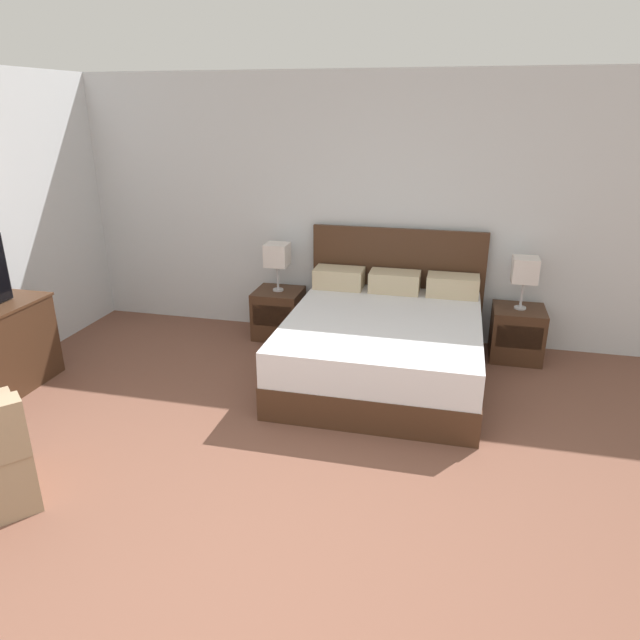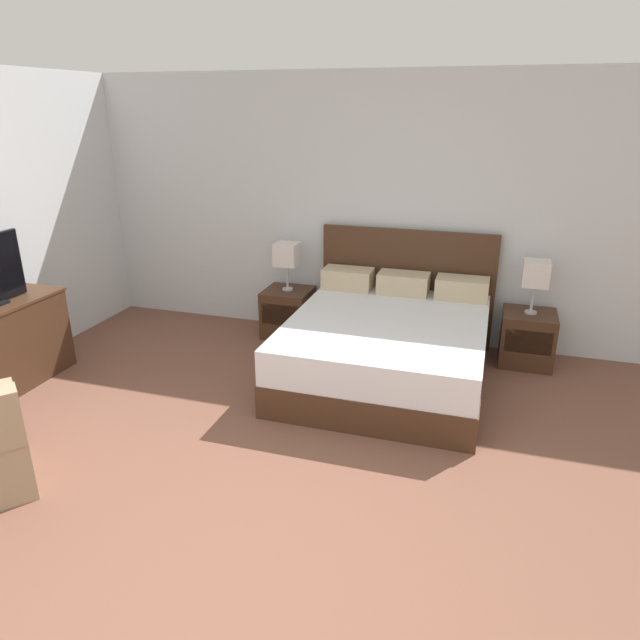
% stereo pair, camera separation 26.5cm
% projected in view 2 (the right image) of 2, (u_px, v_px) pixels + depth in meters
% --- Properties ---
extents(ground_plane, '(11.14, 11.14, 0.00)m').
position_uv_depth(ground_plane, '(224.00, 603.00, 2.82)').
color(ground_plane, brown).
extents(wall_back, '(7.37, 0.06, 2.63)m').
position_uv_depth(wall_back, '(383.00, 211.00, 5.70)').
color(wall_back, silver).
rests_on(wall_back, ground).
extents(bed, '(1.74, 1.98, 1.17)m').
position_uv_depth(bed, '(388.00, 344.00, 5.08)').
color(bed, '#422819').
rests_on(bed, ground).
extents(nightstand_left, '(0.48, 0.47, 0.50)m').
position_uv_depth(nightstand_left, '(288.00, 312.00, 6.04)').
color(nightstand_left, '#422819').
rests_on(nightstand_left, ground).
extents(nightstand_right, '(0.48, 0.47, 0.50)m').
position_uv_depth(nightstand_right, '(527.00, 338.00, 5.37)').
color(nightstand_right, '#422819').
rests_on(nightstand_right, ground).
extents(table_lamp_left, '(0.23, 0.23, 0.50)m').
position_uv_depth(table_lamp_left, '(287.00, 255.00, 5.82)').
color(table_lamp_left, '#B7B7BC').
rests_on(table_lamp_left, nightstand_left).
extents(table_lamp_right, '(0.23, 0.23, 0.50)m').
position_uv_depth(table_lamp_right, '(536.00, 274.00, 5.15)').
color(table_lamp_right, '#B7B7BC').
rests_on(table_lamp_right, nightstand_right).
extents(dresser, '(0.46, 1.09, 0.76)m').
position_uv_depth(dresser, '(7.00, 343.00, 4.90)').
color(dresser, '#422819').
rests_on(dresser, ground).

